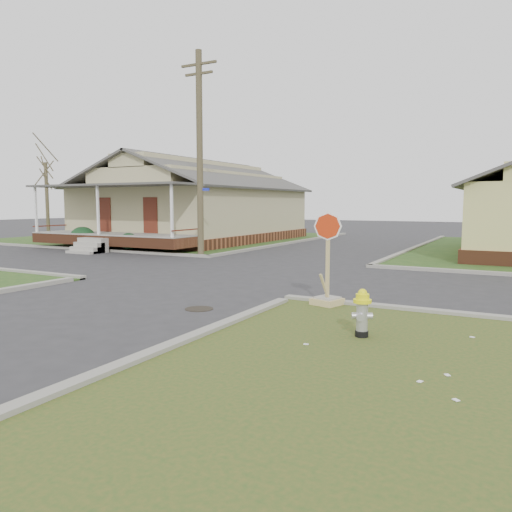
% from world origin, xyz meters
% --- Properties ---
extents(ground, '(120.00, 120.00, 0.00)m').
position_xyz_m(ground, '(0.00, 0.00, 0.00)').
color(ground, '#2D2C2F').
rests_on(ground, ground).
extents(verge_far_left, '(19.00, 19.00, 0.05)m').
position_xyz_m(verge_far_left, '(-13.00, 18.00, 0.03)').
color(verge_far_left, '#224318').
rests_on(verge_far_left, ground).
extents(curbs, '(80.00, 40.00, 0.12)m').
position_xyz_m(curbs, '(0.00, 5.00, 0.00)').
color(curbs, gray).
rests_on(curbs, ground).
extents(manhole, '(0.64, 0.64, 0.01)m').
position_xyz_m(manhole, '(2.20, -0.50, 0.01)').
color(manhole, black).
rests_on(manhole, ground).
extents(corner_house, '(10.10, 15.50, 5.30)m').
position_xyz_m(corner_house, '(-10.00, 16.68, 2.28)').
color(corner_house, brown).
rests_on(corner_house, ground).
extents(utility_pole, '(1.80, 0.28, 9.00)m').
position_xyz_m(utility_pole, '(-4.20, 8.90, 4.66)').
color(utility_pole, '#433A26').
rests_on(utility_pole, ground).
extents(tree_far_left, '(0.22, 0.22, 4.90)m').
position_xyz_m(tree_far_left, '(-18.00, 12.00, 2.50)').
color(tree_far_left, '#433A26').
rests_on(tree_far_left, verge_far_left).
extents(fire_hydrant, '(0.32, 0.32, 0.85)m').
position_xyz_m(fire_hydrant, '(6.16, -1.24, 0.52)').
color(fire_hydrant, black).
rests_on(fire_hydrant, ground).
extents(stop_sign, '(0.61, 0.59, 2.14)m').
position_xyz_m(stop_sign, '(4.66, 1.11, 0.51)').
color(stop_sign, tan).
rests_on(stop_sign, ground).
extents(hedge_left, '(1.45, 1.19, 1.11)m').
position_xyz_m(hedge_left, '(-11.83, 9.10, 0.60)').
color(hedge_left, '#14391D').
rests_on(hedge_left, verge_far_left).
extents(hedge_right, '(1.23, 1.01, 0.94)m').
position_xyz_m(hedge_right, '(-8.61, 9.05, 0.52)').
color(hedge_right, '#14391D').
rests_on(hedge_right, verge_far_left).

